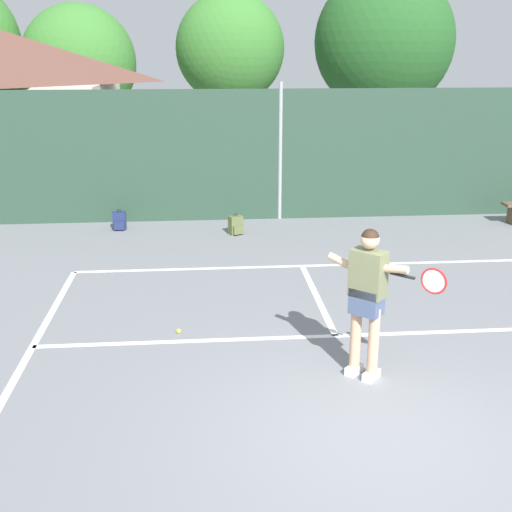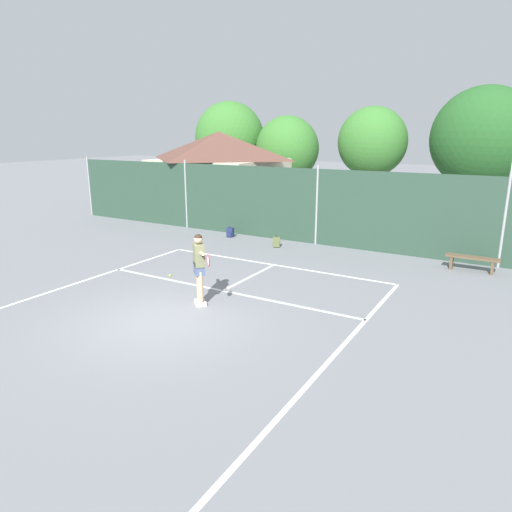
% 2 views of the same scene
% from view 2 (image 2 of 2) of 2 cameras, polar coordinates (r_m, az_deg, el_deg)
% --- Properties ---
extents(ground_plane, '(120.00, 120.00, 0.00)m').
position_cam_2_polar(ground_plane, '(11.08, -11.50, -7.95)').
color(ground_plane, slate).
extents(court_markings, '(8.30, 11.10, 0.01)m').
position_cam_2_polar(court_markings, '(11.52, -9.35, -6.90)').
color(court_markings, white).
rests_on(court_markings, ground).
extents(chainlink_fence, '(26.09, 0.09, 3.10)m').
position_cam_2_polar(chainlink_fence, '(18.11, 7.59, 6.08)').
color(chainlink_fence, '#284233').
rests_on(chainlink_fence, ground).
extents(clubhouse_building, '(6.37, 5.79, 4.35)m').
position_cam_2_polar(clubhouse_building, '(24.78, -4.59, 10.37)').
color(clubhouse_building, beige).
rests_on(clubhouse_building, ground).
extents(treeline_backdrop, '(25.99, 4.48, 6.53)m').
position_cam_2_polar(treeline_backdrop, '(26.86, 13.51, 13.75)').
color(treeline_backdrop, brown).
rests_on(treeline_backdrop, ground).
extents(tennis_player, '(1.16, 0.95, 1.85)m').
position_cam_2_polar(tennis_player, '(11.59, -7.09, -0.89)').
color(tennis_player, silver).
rests_on(tennis_player, ground).
extents(tennis_ball, '(0.07, 0.07, 0.07)m').
position_cam_2_polar(tennis_ball, '(14.35, -10.70, -2.38)').
color(tennis_ball, '#CCE033').
rests_on(tennis_ball, ground).
extents(backpack_navy, '(0.28, 0.24, 0.46)m').
position_cam_2_polar(backpack_navy, '(19.43, -3.23, 2.94)').
color(backpack_navy, navy).
rests_on(backpack_navy, ground).
extents(backpack_olive, '(0.33, 0.32, 0.46)m').
position_cam_2_polar(backpack_olive, '(17.68, 2.56, 1.73)').
color(backpack_olive, '#566038').
rests_on(backpack_olive, ground).
extents(courtside_bench, '(1.60, 0.36, 0.48)m').
position_cam_2_polar(courtside_bench, '(16.09, 25.37, -0.49)').
color(courtside_bench, brown).
rests_on(courtside_bench, ground).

